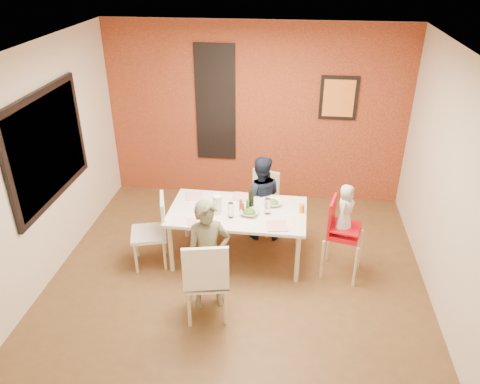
# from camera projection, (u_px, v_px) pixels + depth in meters

# --- Properties ---
(ground) EXTENTS (4.50, 4.50, 0.00)m
(ground) POSITION_uv_depth(u_px,v_px,m) (237.00, 280.00, 5.68)
(ground) COLOR brown
(ground) RESTS_ON ground
(ceiling) EXTENTS (4.50, 4.50, 0.02)m
(ceiling) POSITION_uv_depth(u_px,v_px,m) (236.00, 53.00, 4.42)
(ceiling) COLOR white
(ceiling) RESTS_ON wall_back
(wall_back) EXTENTS (4.50, 0.02, 2.70)m
(wall_back) POSITION_uv_depth(u_px,v_px,m) (256.00, 114.00, 7.02)
(wall_back) COLOR beige
(wall_back) RESTS_ON ground
(wall_front) EXTENTS (4.50, 0.02, 2.70)m
(wall_front) POSITION_uv_depth(u_px,v_px,m) (194.00, 332.00, 3.08)
(wall_front) COLOR beige
(wall_front) RESTS_ON ground
(wall_left) EXTENTS (0.02, 4.50, 2.70)m
(wall_left) POSITION_uv_depth(u_px,v_px,m) (40.00, 170.00, 5.29)
(wall_left) COLOR beige
(wall_left) RESTS_ON ground
(wall_right) EXTENTS (0.02, 4.50, 2.70)m
(wall_right) POSITION_uv_depth(u_px,v_px,m) (453.00, 192.00, 4.81)
(wall_right) COLOR beige
(wall_right) RESTS_ON ground
(brick_accent_wall) EXTENTS (4.50, 0.02, 2.70)m
(brick_accent_wall) POSITION_uv_depth(u_px,v_px,m) (255.00, 114.00, 7.00)
(brick_accent_wall) COLOR maroon
(brick_accent_wall) RESTS_ON ground
(picture_window_frame) EXTENTS (0.05, 1.70, 1.30)m
(picture_window_frame) POSITION_uv_depth(u_px,v_px,m) (47.00, 147.00, 5.37)
(picture_window_frame) COLOR black
(picture_window_frame) RESTS_ON wall_left
(picture_window_pane) EXTENTS (0.02, 1.55, 1.15)m
(picture_window_pane) POSITION_uv_depth(u_px,v_px,m) (49.00, 147.00, 5.36)
(picture_window_pane) COLOR black
(picture_window_pane) RESTS_ON wall_left
(glassblock_strip) EXTENTS (0.55, 0.03, 1.70)m
(glassblock_strip) POSITION_uv_depth(u_px,v_px,m) (216.00, 104.00, 6.98)
(glassblock_strip) COLOR silver
(glassblock_strip) RESTS_ON wall_back
(glassblock_surround) EXTENTS (0.60, 0.03, 1.76)m
(glassblock_surround) POSITION_uv_depth(u_px,v_px,m) (215.00, 104.00, 6.98)
(glassblock_surround) COLOR black
(glassblock_surround) RESTS_ON wall_back
(art_print_frame) EXTENTS (0.54, 0.03, 0.64)m
(art_print_frame) POSITION_uv_depth(u_px,v_px,m) (339.00, 98.00, 6.72)
(art_print_frame) COLOR black
(art_print_frame) RESTS_ON wall_back
(art_print_canvas) EXTENTS (0.44, 0.01, 0.54)m
(art_print_canvas) POSITION_uv_depth(u_px,v_px,m) (339.00, 98.00, 6.71)
(art_print_canvas) COLOR orange
(art_print_canvas) RESTS_ON wall_back
(dining_table) EXTENTS (1.70, 0.96, 0.70)m
(dining_table) POSITION_uv_depth(u_px,v_px,m) (238.00, 215.00, 5.80)
(dining_table) COLOR white
(dining_table) RESTS_ON ground
(chair_near) EXTENTS (0.55, 0.55, 1.01)m
(chair_near) POSITION_uv_depth(u_px,v_px,m) (206.00, 277.00, 4.84)
(chair_near) COLOR white
(chair_near) RESTS_ON ground
(chair_far) EXTENTS (0.49, 0.49, 0.84)m
(chair_far) POSITION_uv_depth(u_px,v_px,m) (263.00, 198.00, 6.54)
(chair_far) COLOR white
(chair_far) RESTS_ON ground
(chair_left) EXTENTS (0.53, 0.53, 0.92)m
(chair_left) POSITION_uv_depth(u_px,v_px,m) (155.00, 228.00, 5.76)
(chair_left) COLOR silver
(chair_left) RESTS_ON ground
(high_chair) EXTENTS (0.51, 0.51, 1.01)m
(high_chair) POSITION_uv_depth(u_px,v_px,m) (340.00, 230.00, 5.54)
(high_chair) COLOR red
(high_chair) RESTS_ON ground
(child_near) EXTENTS (0.55, 0.46, 1.30)m
(child_near) POSITION_uv_depth(u_px,v_px,m) (208.00, 256.00, 5.02)
(child_near) COLOR #5E5C43
(child_near) RESTS_ON ground
(child_far) EXTENTS (0.61, 0.50, 1.19)m
(child_far) POSITION_uv_depth(u_px,v_px,m) (260.00, 198.00, 6.28)
(child_far) COLOR black
(child_far) RESTS_ON ground
(toddler) EXTENTS (0.29, 0.35, 0.62)m
(toddler) POSITION_uv_depth(u_px,v_px,m) (345.00, 209.00, 5.39)
(toddler) COLOR beige
(toddler) RESTS_ON high_chair
(plate_near_left) EXTENTS (0.27, 0.27, 0.01)m
(plate_near_left) POSITION_uv_depth(u_px,v_px,m) (197.00, 222.00, 5.51)
(plate_near_left) COLOR white
(plate_near_left) RESTS_ON dining_table
(plate_far_mid) EXTENTS (0.25, 0.25, 0.01)m
(plate_far_mid) POSITION_uv_depth(u_px,v_px,m) (241.00, 197.00, 6.07)
(plate_far_mid) COLOR white
(plate_far_mid) RESTS_ON dining_table
(plate_near_right) EXTENTS (0.27, 0.27, 0.01)m
(plate_near_right) POSITION_uv_depth(u_px,v_px,m) (277.00, 226.00, 5.44)
(plate_near_right) COLOR white
(plate_near_right) RESTS_ON dining_table
(plate_far_left) EXTENTS (0.27, 0.27, 0.01)m
(plate_far_left) POSITION_uv_depth(u_px,v_px,m) (195.00, 196.00, 6.08)
(plate_far_left) COLOR white
(plate_far_left) RESTS_ON dining_table
(salad_bowl_a) EXTENTS (0.26, 0.26, 0.06)m
(salad_bowl_a) POSITION_uv_depth(u_px,v_px,m) (249.00, 213.00, 5.66)
(salad_bowl_a) COLOR silver
(salad_bowl_a) RESTS_ON dining_table
(salad_bowl_b) EXTENTS (0.24, 0.24, 0.06)m
(salad_bowl_b) POSITION_uv_depth(u_px,v_px,m) (273.00, 203.00, 5.88)
(salad_bowl_b) COLOR white
(salad_bowl_b) RESTS_ON dining_table
(wine_bottle) EXTENTS (0.07, 0.07, 0.26)m
(wine_bottle) POSITION_uv_depth(u_px,v_px,m) (251.00, 200.00, 5.73)
(wine_bottle) COLOR black
(wine_bottle) RESTS_ON dining_table
(wine_glass_a) EXTENTS (0.07, 0.07, 0.19)m
(wine_glass_a) POSITION_uv_depth(u_px,v_px,m) (231.00, 210.00, 5.58)
(wine_glass_a) COLOR white
(wine_glass_a) RESTS_ON dining_table
(wine_glass_b) EXTENTS (0.07, 0.07, 0.20)m
(wine_glass_b) POSITION_uv_depth(u_px,v_px,m) (267.00, 206.00, 5.65)
(wine_glass_b) COLOR white
(wine_glass_b) RESTS_ON dining_table
(paper_towel_roll) EXTENTS (0.11, 0.11, 0.24)m
(paper_towel_roll) POSITION_uv_depth(u_px,v_px,m) (217.00, 205.00, 5.65)
(paper_towel_roll) COLOR white
(paper_towel_roll) RESTS_ON dining_table
(condiment_red) EXTENTS (0.03, 0.03, 0.13)m
(condiment_red) POSITION_uv_depth(u_px,v_px,m) (243.00, 208.00, 5.69)
(condiment_red) COLOR red
(condiment_red) RESTS_ON dining_table
(condiment_green) EXTENTS (0.04, 0.04, 0.15)m
(condiment_green) POSITION_uv_depth(u_px,v_px,m) (248.00, 205.00, 5.73)
(condiment_green) COLOR #2F7627
(condiment_green) RESTS_ON dining_table
(condiment_brown) EXTENTS (0.04, 0.04, 0.15)m
(condiment_brown) POSITION_uv_depth(u_px,v_px,m) (241.00, 205.00, 5.73)
(condiment_brown) COLOR brown
(condiment_brown) RESTS_ON dining_table
(sippy_cup) EXTENTS (0.07, 0.07, 0.11)m
(sippy_cup) POSITION_uv_depth(u_px,v_px,m) (302.00, 208.00, 5.70)
(sippy_cup) COLOR orange
(sippy_cup) RESTS_ON dining_table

